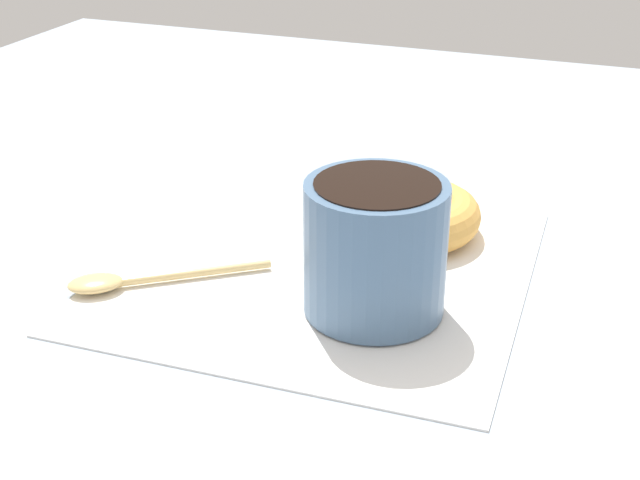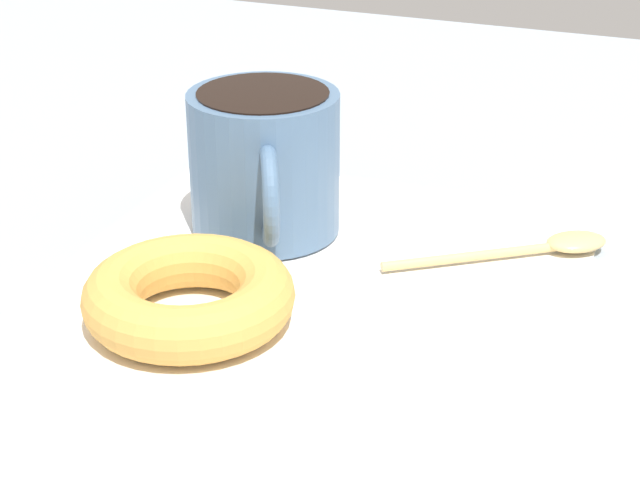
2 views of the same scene
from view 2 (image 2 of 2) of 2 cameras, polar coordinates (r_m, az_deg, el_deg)
ground_plane at (r=57.88cm, az=0.50°, el=-4.00°), size 120.00×120.00×2.00cm
napkin at (r=59.48cm, az=0.00°, el=-1.87°), size 28.83×28.83×0.30cm
coffee_cup at (r=62.75cm, az=-2.97°, el=4.23°), size 8.85×11.48×8.58cm
donut at (r=54.41cm, az=-7.01°, el=-2.96°), size 10.81×10.81×2.91cm
spoon at (r=62.82cm, az=11.92°, el=-0.32°), size 11.86×9.19×0.90cm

